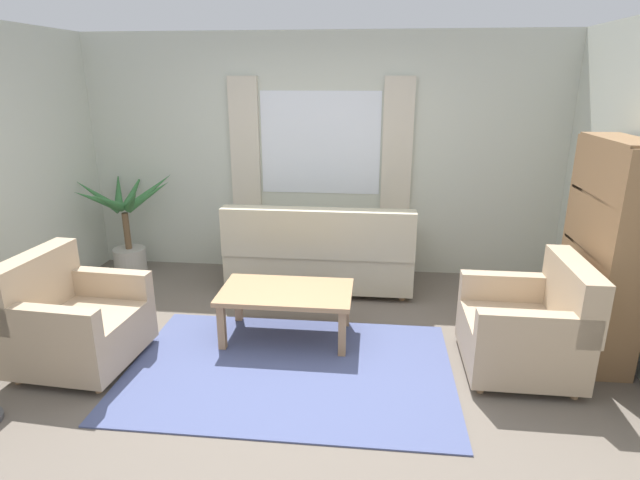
# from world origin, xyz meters

# --- Properties ---
(ground_plane) EXTENTS (6.24, 6.24, 0.00)m
(ground_plane) POSITION_xyz_m (0.00, 0.00, 0.00)
(ground_plane) COLOR #6B6056
(wall_back) EXTENTS (5.32, 0.12, 2.60)m
(wall_back) POSITION_xyz_m (0.00, 2.26, 1.30)
(wall_back) COLOR beige
(wall_back) RESTS_ON ground_plane
(window_with_curtains) EXTENTS (1.98, 0.07, 1.40)m
(window_with_curtains) POSITION_xyz_m (0.00, 2.18, 1.45)
(window_with_curtains) COLOR white
(area_rug) EXTENTS (2.46, 1.63, 0.01)m
(area_rug) POSITION_xyz_m (0.00, 0.00, 0.01)
(area_rug) COLOR #4C5684
(area_rug) RESTS_ON ground_plane
(couch) EXTENTS (1.90, 0.82, 0.92)m
(couch) POSITION_xyz_m (0.06, 1.63, 0.37)
(couch) COLOR #BCB293
(couch) RESTS_ON ground_plane
(armchair_left) EXTENTS (0.87, 0.89, 0.88)m
(armchair_left) POSITION_xyz_m (-1.67, -0.06, 0.35)
(armchair_left) COLOR tan
(armchair_left) RESTS_ON ground_plane
(armchair_right) EXTENTS (0.83, 0.85, 0.88)m
(armchair_right) POSITION_xyz_m (1.78, 0.20, 0.35)
(armchair_right) COLOR tan
(armchair_right) RESTS_ON ground_plane
(coffee_table) EXTENTS (1.10, 0.64, 0.44)m
(coffee_table) POSITION_xyz_m (-0.11, 0.51, 0.38)
(coffee_table) COLOR #A87F56
(coffee_table) RESTS_ON ground_plane
(potted_plant) EXTENTS (1.07, 1.10, 1.14)m
(potted_plant) POSITION_xyz_m (-2.11, 1.79, 0.56)
(potted_plant) COLOR #B7B2A8
(potted_plant) RESTS_ON ground_plane
(bookshelf) EXTENTS (0.30, 0.94, 1.72)m
(bookshelf) POSITION_xyz_m (2.35, 0.55, 0.77)
(bookshelf) COLOR olive
(bookshelf) RESTS_ON ground_plane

